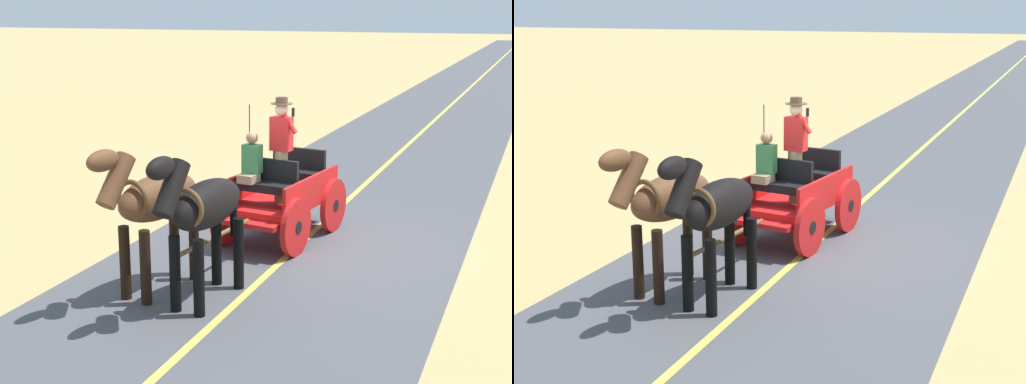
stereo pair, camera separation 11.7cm
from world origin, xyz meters
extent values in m
plane|color=tan|center=(0.00, 0.00, 0.00)|extent=(200.00, 200.00, 0.00)
cube|color=#4C4C51|center=(0.00, 0.00, 0.00)|extent=(5.38, 160.00, 0.01)
cube|color=#DBCC4C|center=(0.00, 0.00, 0.01)|extent=(0.12, 160.00, 0.00)
cube|color=red|center=(0.44, -0.23, 0.66)|extent=(1.46, 2.33, 0.12)
cube|color=red|center=(-0.12, -0.16, 0.94)|extent=(0.32, 2.08, 0.44)
cube|color=red|center=(1.01, -0.30, 0.94)|extent=(0.32, 2.08, 0.44)
cube|color=red|center=(0.59, 0.98, 0.56)|extent=(1.10, 0.37, 0.08)
cube|color=red|center=(0.29, -1.43, 0.48)|extent=(0.74, 0.29, 0.06)
cube|color=black|center=(0.52, 0.37, 1.04)|extent=(1.06, 0.48, 0.14)
cube|color=black|center=(0.49, 0.19, 1.26)|extent=(1.02, 0.20, 0.44)
cube|color=black|center=(0.38, -0.73, 1.04)|extent=(1.06, 0.48, 0.14)
cube|color=black|center=(0.36, -0.90, 1.26)|extent=(1.02, 0.20, 0.44)
cylinder|color=red|center=(-0.11, 0.61, 0.48)|extent=(0.22, 0.97, 0.96)
cylinder|color=black|center=(-0.11, 0.61, 0.48)|extent=(0.15, 0.22, 0.21)
cylinder|color=red|center=(1.18, 0.45, 0.48)|extent=(0.22, 0.97, 0.96)
cylinder|color=black|center=(1.18, 0.45, 0.48)|extent=(0.15, 0.22, 0.21)
cylinder|color=red|center=(-0.30, -0.92, 0.48)|extent=(0.22, 0.97, 0.96)
cylinder|color=black|center=(-0.30, -0.92, 0.48)|extent=(0.15, 0.22, 0.21)
cylinder|color=red|center=(0.99, -1.08, 0.48)|extent=(0.22, 0.97, 0.96)
cylinder|color=black|center=(0.99, -1.08, 0.48)|extent=(0.15, 0.22, 0.21)
cylinder|color=brown|center=(0.71, 1.95, 0.61)|extent=(0.32, 1.99, 0.07)
cylinder|color=black|center=(0.81, 0.33, 1.74)|extent=(0.02, 0.02, 1.30)
cylinder|color=#998466|center=(0.33, 0.11, 1.17)|extent=(0.22, 0.22, 0.90)
cube|color=red|center=(0.33, 0.11, 1.90)|extent=(0.36, 0.26, 0.56)
sphere|color=beige|center=(0.33, 0.11, 2.30)|extent=(0.22, 0.22, 0.22)
cylinder|color=#473323|center=(0.33, 0.11, 2.40)|extent=(0.36, 0.36, 0.01)
cylinder|color=#473323|center=(0.33, 0.11, 2.45)|extent=(0.20, 0.20, 0.10)
cylinder|color=red|center=(0.16, 0.17, 2.08)|extent=(0.27, 0.11, 0.32)
cube|color=black|center=(0.10, 0.20, 2.28)|extent=(0.03, 0.07, 0.14)
cube|color=#998466|center=(0.78, 0.45, 1.18)|extent=(0.32, 0.35, 0.14)
cube|color=#387F47|center=(0.76, 0.34, 1.49)|extent=(0.32, 0.24, 0.48)
sphere|color=#9E7051|center=(0.76, 0.34, 1.84)|extent=(0.20, 0.20, 0.20)
ellipsoid|color=black|center=(0.41, 2.79, 1.37)|extent=(0.69, 1.60, 0.64)
cylinder|color=black|center=(0.28, 3.35, 0.53)|extent=(0.15, 0.15, 1.05)
cylinder|color=black|center=(0.64, 3.32, 0.53)|extent=(0.15, 0.15, 1.05)
cylinder|color=black|center=(0.19, 2.26, 0.53)|extent=(0.15, 0.15, 1.05)
cylinder|color=black|center=(0.55, 2.23, 0.53)|extent=(0.15, 0.15, 1.05)
cylinder|color=black|center=(0.49, 3.63, 1.77)|extent=(0.31, 0.67, 0.73)
ellipsoid|color=black|center=(0.51, 3.85, 2.07)|extent=(0.27, 0.56, 0.28)
cube|color=black|center=(0.49, 3.61, 1.81)|extent=(0.10, 0.51, 0.56)
cylinder|color=black|center=(0.35, 2.05, 1.07)|extent=(0.11, 0.11, 0.70)
torus|color=brown|center=(0.46, 3.34, 1.45)|extent=(0.55, 0.12, 0.55)
ellipsoid|color=brown|center=(1.21, 2.69, 1.37)|extent=(0.82, 1.63, 0.64)
cylinder|color=black|center=(1.12, 3.26, 0.53)|extent=(0.15, 0.15, 1.05)
cylinder|color=black|center=(1.48, 3.20, 0.53)|extent=(0.15, 0.15, 1.05)
cylinder|color=black|center=(0.93, 2.19, 0.53)|extent=(0.15, 0.15, 1.05)
cylinder|color=black|center=(1.29, 2.12, 0.53)|extent=(0.15, 0.15, 1.05)
cylinder|color=brown|center=(1.35, 3.52, 1.77)|extent=(0.37, 0.68, 0.73)
ellipsoid|color=brown|center=(1.39, 3.74, 2.07)|extent=(0.31, 0.57, 0.28)
cube|color=black|center=(1.35, 3.50, 1.81)|extent=(0.15, 0.51, 0.56)
cylinder|color=black|center=(1.08, 1.96, 1.07)|extent=(0.11, 0.11, 0.70)
torus|color=brown|center=(1.30, 3.23, 1.45)|extent=(0.55, 0.16, 0.55)
camera|label=1|loc=(-3.73, 11.32, 3.95)|focal=51.34mm
camera|label=2|loc=(-3.84, 11.28, 3.95)|focal=51.34mm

